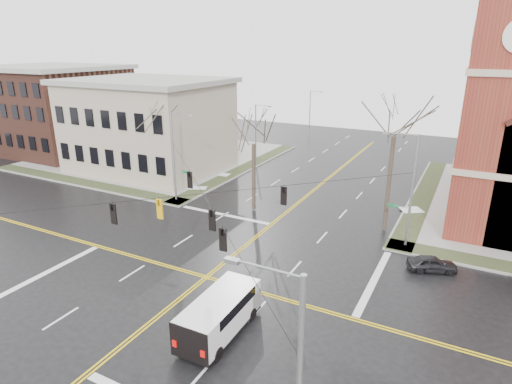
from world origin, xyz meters
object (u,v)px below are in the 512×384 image
at_px(signal_pole_ne, 410,188).
at_px(cargo_van, 222,311).
at_px(streetlight_north_a, 257,132).
at_px(streetlight_north_b, 311,112).
at_px(tree_nw_far, 158,124).
at_px(tree_ne, 395,130).
at_px(tree_nw_near, 254,139).
at_px(signal_pole_nw, 175,155).
at_px(parked_car_a, 432,264).

height_order(signal_pole_ne, cargo_van, signal_pole_ne).
bearing_deg(signal_pole_ne, streetlight_north_a, 143.10).
relative_size(streetlight_north_b, tree_nw_far, 0.77).
relative_size(streetlight_north_a, cargo_van, 1.35).
height_order(streetlight_north_a, tree_ne, tree_ne).
bearing_deg(tree_nw_near, cargo_van, -67.52).
xyz_separation_m(signal_pole_nw, parked_car_a, (25.15, -3.27, -4.36)).
height_order(signal_pole_ne, streetlight_north_b, signal_pole_ne).
height_order(tree_nw_far, tree_nw_near, tree_nw_far).
bearing_deg(signal_pole_ne, tree_ne, 128.90).
xyz_separation_m(streetlight_north_a, parked_car_a, (24.48, -19.77, -3.88)).
bearing_deg(signal_pole_nw, tree_ne, 6.97).
bearing_deg(parked_car_a, tree_ne, 16.47).
relative_size(signal_pole_nw, tree_nw_near, 0.93).
height_order(parked_car_a, tree_ne, tree_ne).
relative_size(streetlight_north_a, tree_ne, 0.65).
bearing_deg(streetlight_north_a, tree_nw_far, -105.96).
relative_size(parked_car_a, tree_nw_near, 0.35).
relative_size(signal_pole_ne, tree_ne, 0.73).
bearing_deg(cargo_van, signal_pole_nw, 133.15).
distance_m(streetlight_north_b, tree_nw_near, 35.98).
height_order(signal_pole_ne, signal_pole_nw, same).
xyz_separation_m(signal_pole_nw, tree_ne, (20.61, 2.52, 3.91)).
distance_m(signal_pole_nw, streetlight_north_b, 36.51).
relative_size(streetlight_north_b, cargo_van, 1.35).
bearing_deg(cargo_van, signal_pole_ne, 65.07).
distance_m(streetlight_north_b, tree_ne, 39.64).
distance_m(cargo_van, tree_nw_near, 19.75).
bearing_deg(streetlight_north_b, tree_ne, -59.59).
height_order(signal_pole_ne, tree_nw_near, tree_nw_near).
relative_size(signal_pole_ne, streetlight_north_b, 1.12).
xyz_separation_m(signal_pole_ne, tree_ne, (-2.03, 2.52, 3.91)).
relative_size(cargo_van, tree_ne, 0.48).
distance_m(tree_nw_far, tree_nw_near, 11.76).
height_order(parked_car_a, tree_nw_near, tree_nw_near).
relative_size(signal_pole_ne, streetlight_north_a, 1.12).
xyz_separation_m(streetlight_north_b, cargo_van, (14.78, -52.54, -3.14)).
distance_m(parked_car_a, tree_nw_near, 18.72).
bearing_deg(tree_nw_far, streetlight_north_b, 83.10).
xyz_separation_m(streetlight_north_a, tree_ne, (19.94, -13.98, 4.39)).
height_order(cargo_van, tree_ne, tree_ne).
xyz_separation_m(parked_car_a, tree_nw_near, (-16.92, 4.69, 6.48)).
height_order(signal_pole_nw, tree_nw_far, tree_nw_far).
height_order(signal_pole_nw, streetlight_north_a, signal_pole_nw).
bearing_deg(streetlight_north_b, cargo_van, -74.29).
bearing_deg(signal_pole_nw, signal_pole_ne, 0.00).
bearing_deg(tree_ne, streetlight_north_b, 120.41).
height_order(cargo_van, tree_nw_near, tree_nw_near).
xyz_separation_m(cargo_van, parked_car_a, (9.70, 12.77, -0.74)).
bearing_deg(streetlight_north_b, tree_nw_near, -77.84).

